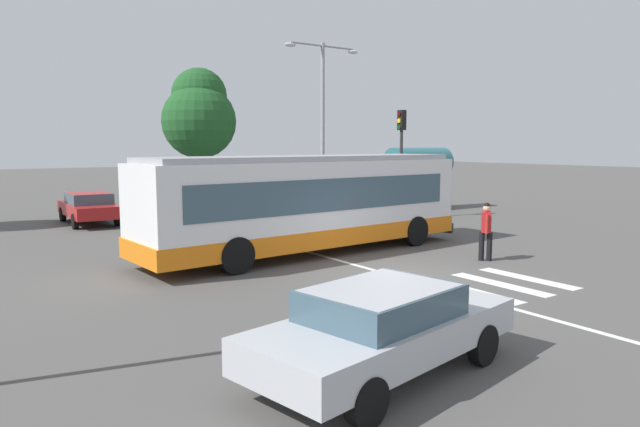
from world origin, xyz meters
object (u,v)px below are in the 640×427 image
(city_transit_bus, at_px, (308,203))
(traffic_light_far_corner, at_px, (401,147))
(background_tree_right, at_px, (199,114))
(pedestrian_crossing_street, at_px, (486,228))
(foreground_sedan, at_px, (383,325))
(parked_car_teal, at_px, (150,203))
(bus_stop_shelter, at_px, (418,164))
(twin_arm_street_lamp, at_px, (323,108))
(parked_car_white, at_px, (256,197))
(parked_car_charcoal, at_px, (208,201))
(parked_car_red, at_px, (89,206))

(city_transit_bus, relative_size, traffic_light_far_corner, 2.26)
(background_tree_right, bearing_deg, pedestrian_crossing_street, -89.75)
(foreground_sedan, height_order, parked_car_teal, same)
(bus_stop_shelter, height_order, twin_arm_street_lamp, twin_arm_street_lamp)
(parked_car_white, distance_m, background_tree_right, 7.38)
(parked_car_teal, height_order, background_tree_right, background_tree_right)
(parked_car_teal, bearing_deg, traffic_light_far_corner, -33.52)
(bus_stop_shelter, bearing_deg, parked_car_white, 153.40)
(traffic_light_far_corner, bearing_deg, parked_car_teal, 146.48)
(traffic_light_far_corner, height_order, bus_stop_shelter, traffic_light_far_corner)
(parked_car_white, bearing_deg, traffic_light_far_corner, -55.80)
(pedestrian_crossing_street, distance_m, twin_arm_street_lamp, 13.83)
(traffic_light_far_corner, bearing_deg, twin_arm_street_lamp, 108.78)
(city_transit_bus, distance_m, foreground_sedan, 9.75)
(pedestrian_crossing_street, bearing_deg, parked_car_white, 88.56)
(parked_car_teal, bearing_deg, twin_arm_street_lamp, -14.67)
(pedestrian_crossing_street, distance_m, bus_stop_shelter, 13.62)
(parked_car_charcoal, height_order, background_tree_right, background_tree_right)
(pedestrian_crossing_street, xyz_separation_m, parked_car_white, (0.37, 14.75, -0.20))
(city_transit_bus, xyz_separation_m, pedestrian_crossing_street, (3.63, -3.98, -0.62))
(background_tree_right, bearing_deg, parked_car_charcoal, -110.35)
(background_tree_right, bearing_deg, twin_arm_street_lamp, -67.73)
(parked_car_charcoal, distance_m, traffic_light_far_corner, 9.43)
(pedestrian_crossing_street, xyz_separation_m, bus_stop_shelter, (7.97, 10.95, 1.45))
(parked_car_teal, bearing_deg, foreground_sedan, -98.84)
(pedestrian_crossing_street, distance_m, parked_car_red, 16.83)
(parked_car_teal, distance_m, traffic_light_far_corner, 11.75)
(parked_car_teal, distance_m, parked_car_white, 5.38)
(parked_car_charcoal, xyz_separation_m, traffic_light_far_corner, (6.97, -5.81, 2.55))
(parked_car_red, relative_size, traffic_light_far_corner, 0.91)
(parked_car_charcoal, bearing_deg, bus_stop_shelter, -18.40)
(parked_car_charcoal, height_order, traffic_light_far_corner, traffic_light_far_corner)
(parked_car_red, distance_m, background_tree_right, 10.43)
(city_transit_bus, xyz_separation_m, twin_arm_street_lamp, (6.76, 8.82, 3.61))
(parked_car_teal, height_order, traffic_light_far_corner, traffic_light_far_corner)
(bus_stop_shelter, bearing_deg, pedestrian_crossing_street, -126.07)
(foreground_sedan, bearing_deg, twin_arm_street_lamp, 57.38)
(bus_stop_shelter, bearing_deg, parked_car_red, 165.52)
(parked_car_red, xyz_separation_m, parked_car_charcoal, (5.25, -0.58, 0.00))
(parked_car_red, relative_size, bus_stop_shelter, 1.21)
(city_transit_bus, bearing_deg, background_tree_right, 78.02)
(parked_car_red, distance_m, twin_arm_street_lamp, 11.87)
(foreground_sedan, bearing_deg, parked_car_red, 88.86)
(parked_car_teal, relative_size, background_tree_right, 0.59)
(background_tree_right, bearing_deg, foreground_sedan, -107.44)
(parked_car_white, relative_size, traffic_light_far_corner, 0.91)
(parked_car_red, xyz_separation_m, twin_arm_street_lamp, (10.79, -2.19, 4.43))
(pedestrian_crossing_street, distance_m, parked_car_white, 14.76)
(foreground_sedan, relative_size, traffic_light_far_corner, 0.96)
(parked_car_red, distance_m, traffic_light_far_corner, 14.02)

